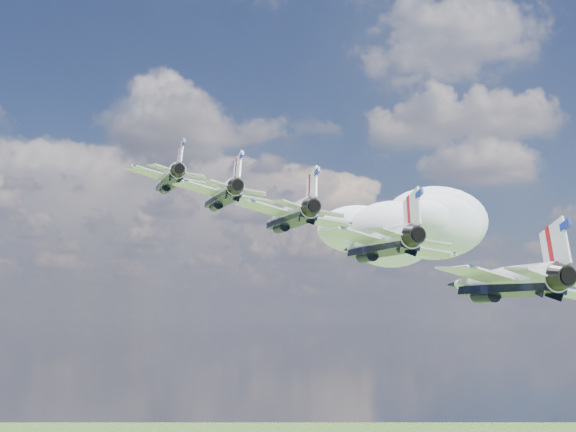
# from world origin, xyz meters

# --- Properties ---
(cloud_far) EXTENTS (61.84, 48.59, 24.29)m
(cloud_far) POSITION_xyz_m (14.32, 238.10, 164.94)
(cloud_far) COLOR white
(jet_0) EXTENTS (14.37, 16.53, 5.73)m
(jet_0) POSITION_xyz_m (-25.41, -0.54, 147.23)
(jet_0) COLOR white
(jet_1) EXTENTS (14.37, 16.53, 5.73)m
(jet_1) POSITION_xyz_m (-18.13, -9.41, 144.00)
(jet_1) COLOR silver
(jet_2) EXTENTS (14.37, 16.53, 5.73)m
(jet_2) POSITION_xyz_m (-10.84, -18.28, 140.77)
(jet_2) COLOR white
(jet_3) EXTENTS (14.37, 16.53, 5.73)m
(jet_3) POSITION_xyz_m (-3.55, -27.15, 137.54)
(jet_3) COLOR white
(jet_4) EXTENTS (14.37, 16.53, 5.73)m
(jet_4) POSITION_xyz_m (3.74, -36.02, 134.31)
(jet_4) COLOR silver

